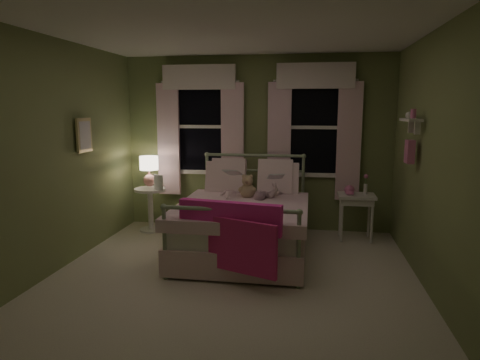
% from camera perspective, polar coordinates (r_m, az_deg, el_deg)
% --- Properties ---
extents(room_shell, '(4.20, 4.20, 4.20)m').
position_cam_1_polar(room_shell, '(4.40, -1.24, 2.66)').
color(room_shell, '#F0E6CF').
rests_on(room_shell, ground).
extents(bed, '(1.58, 2.04, 1.18)m').
position_cam_1_polar(bed, '(5.46, 0.60, -5.78)').
color(bed, white).
rests_on(bed, ground).
extents(pink_throw, '(1.10, 0.44, 0.71)m').
position_cam_1_polar(pink_throw, '(4.42, -1.44, -6.44)').
color(pink_throw, '#FB31A8').
rests_on(pink_throw, bed).
extents(child_left, '(0.28, 0.20, 0.72)m').
position_cam_1_polar(child_left, '(5.79, -1.50, 0.66)').
color(child_left, '#F7D1DD').
rests_on(child_left, bed).
extents(child_right, '(0.44, 0.40, 0.74)m').
position_cam_1_polar(child_right, '(5.71, 4.03, 0.61)').
color(child_right, '#F7D1DD').
rests_on(child_right, bed).
extents(book_left, '(0.22, 0.15, 0.26)m').
position_cam_1_polar(book_left, '(5.55, -1.98, 0.58)').
color(book_left, beige).
rests_on(book_left, child_left).
extents(book_right, '(0.22, 0.15, 0.26)m').
position_cam_1_polar(book_right, '(5.47, 3.78, -0.01)').
color(book_right, beige).
rests_on(book_right, child_right).
extents(teddy_bear, '(0.24, 0.20, 0.32)m').
position_cam_1_polar(teddy_bear, '(5.62, 1.01, -1.07)').
color(teddy_bear, tan).
rests_on(teddy_bear, bed).
extents(nightstand_left, '(0.46, 0.46, 0.65)m').
position_cam_1_polar(nightstand_left, '(6.54, -11.86, -3.08)').
color(nightstand_left, white).
rests_on(nightstand_left, ground).
extents(table_lamp, '(0.27, 0.27, 0.45)m').
position_cam_1_polar(table_lamp, '(6.45, -12.03, 1.57)').
color(table_lamp, '#E19085').
rests_on(table_lamp, nightstand_left).
extents(book_nightstand, '(0.24, 0.27, 0.02)m').
position_cam_1_polar(book_nightstand, '(6.39, -11.36, -1.18)').
color(book_nightstand, beige).
rests_on(book_nightstand, nightstand_left).
extents(nightstand_right, '(0.50, 0.40, 0.64)m').
position_cam_1_polar(nightstand_right, '(6.14, 15.26, -2.78)').
color(nightstand_right, white).
rests_on(nightstand_right, ground).
extents(pink_toy, '(0.14, 0.20, 0.14)m').
position_cam_1_polar(pink_toy, '(6.10, 14.39, -1.32)').
color(pink_toy, pink).
rests_on(pink_toy, nightstand_right).
extents(bud_vase, '(0.06, 0.06, 0.28)m').
position_cam_1_polar(bud_vase, '(6.16, 16.42, -0.53)').
color(bud_vase, white).
rests_on(bud_vase, nightstand_right).
extents(window_left, '(1.34, 0.13, 1.96)m').
position_cam_1_polar(window_left, '(6.54, -5.35, 7.72)').
color(window_left, black).
rests_on(window_left, room_shell).
extents(window_right, '(1.34, 0.13, 1.96)m').
position_cam_1_polar(window_right, '(6.33, 9.86, 7.56)').
color(window_right, black).
rests_on(window_right, room_shell).
extents(wall_shelf, '(0.15, 0.50, 0.60)m').
position_cam_1_polar(wall_shelf, '(5.12, 21.78, 5.47)').
color(wall_shelf, white).
rests_on(wall_shelf, room_shell).
extents(framed_picture, '(0.03, 0.32, 0.42)m').
position_cam_1_polar(framed_picture, '(5.62, -20.06, 5.64)').
color(framed_picture, beige).
rests_on(framed_picture, room_shell).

